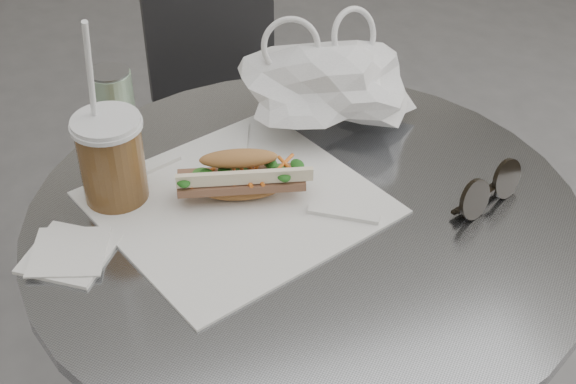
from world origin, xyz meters
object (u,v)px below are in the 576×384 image
object	(u,v)px
cafe_table	(303,349)
drink_can	(114,107)
chair_far	(235,169)
sunglasses	(489,191)
banh_mi	(240,176)
iced_coffee	(111,158)

from	to	relation	value
cafe_table	drink_can	xyz separation A→B (m)	(-0.20, 0.26, 0.33)
chair_far	drink_can	distance (m)	0.71
sunglasses	drink_can	distance (m)	0.56
cafe_table	banh_mi	xyz separation A→B (m)	(-0.07, 0.06, 0.31)
banh_mi	chair_far	bearing A→B (deg)	89.86
cafe_table	chair_far	size ratio (longest dim) A/B	1.06
iced_coffee	sunglasses	world-z (taller)	iced_coffee
banh_mi	sunglasses	distance (m)	0.34
banh_mi	cafe_table	bearing A→B (deg)	-26.48
banh_mi	sunglasses	size ratio (longest dim) A/B	1.81
drink_can	sunglasses	bearing A→B (deg)	-36.48
cafe_table	iced_coffee	size ratio (longest dim) A/B	2.75
cafe_table	banh_mi	distance (m)	0.33
drink_can	chair_far	bearing A→B (deg)	55.09
iced_coffee	sunglasses	size ratio (longest dim) A/B	2.21
drink_can	cafe_table	bearing A→B (deg)	-52.12
sunglasses	iced_coffee	bearing A→B (deg)	137.11
sunglasses	drink_can	bearing A→B (deg)	122.20
iced_coffee	sunglasses	bearing A→B (deg)	-21.57
chair_far	sunglasses	size ratio (longest dim) A/B	5.72
cafe_table	chair_far	xyz separation A→B (m)	(0.09, 0.69, -0.14)
chair_far	banh_mi	distance (m)	0.79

